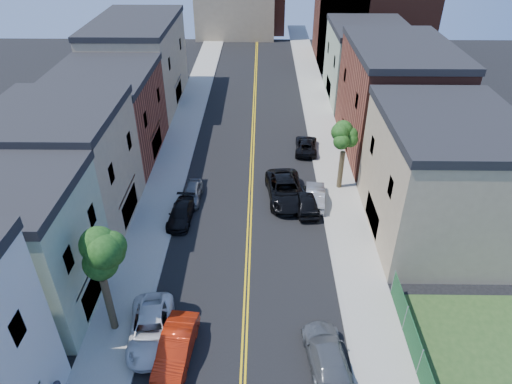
{
  "coord_description": "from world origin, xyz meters",
  "views": [
    {
      "loc": [
        0.91,
        -4.42,
        22.1
      ],
      "look_at": [
        0.51,
        26.18,
        2.0
      ],
      "focal_mm": 31.86,
      "sensor_mm": 36.0,
      "label": 1
    }
  ],
  "objects_px": {
    "red_sedan": "(176,348)",
    "white_pickup": "(151,329)",
    "black_suv_lane": "(285,190)",
    "silver_car_right": "(315,196)",
    "dark_car_right_far": "(306,145)",
    "grey_car_left": "(192,193)",
    "black_car_left": "(181,213)",
    "black_car_right": "(306,200)",
    "grey_car_right": "(327,355)"
  },
  "relations": [
    {
      "from": "grey_car_right",
      "to": "dark_car_right_far",
      "type": "height_order",
      "value": "grey_car_right"
    },
    {
      "from": "red_sedan",
      "to": "grey_car_left",
      "type": "distance_m",
      "value": 16.03
    },
    {
      "from": "dark_car_right_far",
      "to": "silver_car_right",
      "type": "bearing_deg",
      "value": 94.57
    },
    {
      "from": "black_car_left",
      "to": "silver_car_right",
      "type": "bearing_deg",
      "value": 16.74
    },
    {
      "from": "grey_car_left",
      "to": "black_suv_lane",
      "type": "height_order",
      "value": "black_suv_lane"
    },
    {
      "from": "white_pickup",
      "to": "black_suv_lane",
      "type": "xyz_separation_m",
      "value": [
        8.5,
        14.85,
        0.14
      ]
    },
    {
      "from": "grey_car_right",
      "to": "black_car_right",
      "type": "distance_m",
      "value": 15.13
    },
    {
      "from": "black_suv_lane",
      "to": "dark_car_right_far",
      "type": "bearing_deg",
      "value": 68.57
    },
    {
      "from": "dark_car_right_far",
      "to": "black_suv_lane",
      "type": "height_order",
      "value": "black_suv_lane"
    },
    {
      "from": "black_car_right",
      "to": "black_suv_lane",
      "type": "distance_m",
      "value": 2.16
    },
    {
      "from": "black_suv_lane",
      "to": "silver_car_right",
      "type": "bearing_deg",
      "value": -19.36
    },
    {
      "from": "silver_car_right",
      "to": "red_sedan",
      "type": "bearing_deg",
      "value": 64.75
    },
    {
      "from": "red_sedan",
      "to": "black_car_right",
      "type": "xyz_separation_m",
      "value": [
        8.44,
        14.79,
        0.0
      ]
    },
    {
      "from": "black_car_left",
      "to": "black_car_right",
      "type": "relative_size",
      "value": 0.93
    },
    {
      "from": "red_sedan",
      "to": "black_car_left",
      "type": "relative_size",
      "value": 1.1
    },
    {
      "from": "black_car_left",
      "to": "dark_car_right_far",
      "type": "height_order",
      "value": "dark_car_right_far"
    },
    {
      "from": "black_car_right",
      "to": "silver_car_right",
      "type": "bearing_deg",
      "value": -142.28
    },
    {
      "from": "black_suv_lane",
      "to": "grey_car_left",
      "type": "bearing_deg",
      "value": 175.88
    },
    {
      "from": "black_car_left",
      "to": "white_pickup",
      "type": "bearing_deg",
      "value": -86.35
    },
    {
      "from": "grey_car_left",
      "to": "silver_car_right",
      "type": "xyz_separation_m",
      "value": [
        10.52,
        -0.4,
        0.07
      ]
    },
    {
      "from": "grey_car_right",
      "to": "black_car_right",
      "type": "bearing_deg",
      "value": -96.83
    },
    {
      "from": "grey_car_left",
      "to": "silver_car_right",
      "type": "height_order",
      "value": "silver_car_right"
    },
    {
      "from": "red_sedan",
      "to": "white_pickup",
      "type": "distance_m",
      "value": 2.16
    },
    {
      "from": "grey_car_left",
      "to": "black_car_left",
      "type": "relative_size",
      "value": 0.89
    },
    {
      "from": "black_car_right",
      "to": "dark_car_right_far",
      "type": "bearing_deg",
      "value": -99.53
    },
    {
      "from": "black_car_left",
      "to": "grey_car_right",
      "type": "height_order",
      "value": "grey_car_right"
    },
    {
      "from": "red_sedan",
      "to": "black_car_left",
      "type": "xyz_separation_m",
      "value": [
        -1.7,
        13.02,
        -0.16
      ]
    },
    {
      "from": "black_car_right",
      "to": "grey_car_right",
      "type": "bearing_deg",
      "value": 85.21
    },
    {
      "from": "black_car_right",
      "to": "grey_car_left",
      "type": "bearing_deg",
      "value": -11.73
    },
    {
      "from": "black_suv_lane",
      "to": "black_car_right",
      "type": "bearing_deg",
      "value": -46.22
    },
    {
      "from": "white_pickup",
      "to": "grey_car_left",
      "type": "bearing_deg",
      "value": 80.68
    },
    {
      "from": "black_car_right",
      "to": "silver_car_right",
      "type": "height_order",
      "value": "black_car_right"
    },
    {
      "from": "grey_car_left",
      "to": "black_car_right",
      "type": "height_order",
      "value": "black_car_right"
    },
    {
      "from": "silver_car_right",
      "to": "grey_car_right",
      "type": "bearing_deg",
      "value": 92.39
    },
    {
      "from": "black_car_left",
      "to": "black_car_right",
      "type": "distance_m",
      "value": 10.29
    },
    {
      "from": "white_pickup",
      "to": "grey_car_left",
      "type": "height_order",
      "value": "white_pickup"
    },
    {
      "from": "grey_car_right",
      "to": "silver_car_right",
      "type": "bearing_deg",
      "value": -99.93
    },
    {
      "from": "black_car_left",
      "to": "black_suv_lane",
      "type": "distance_m",
      "value": 9.07
    },
    {
      "from": "red_sedan",
      "to": "black_car_right",
      "type": "distance_m",
      "value": 17.03
    },
    {
      "from": "grey_car_right",
      "to": "black_car_right",
      "type": "height_order",
      "value": "black_car_right"
    },
    {
      "from": "dark_car_right_far",
      "to": "black_suv_lane",
      "type": "bearing_deg",
      "value": 78.77
    },
    {
      "from": "red_sedan",
      "to": "white_pickup",
      "type": "xyz_separation_m",
      "value": [
        -1.7,
        1.34,
        -0.05
      ]
    },
    {
      "from": "grey_car_left",
      "to": "black_car_left",
      "type": "distance_m",
      "value": 3.0
    },
    {
      "from": "grey_car_right",
      "to": "silver_car_right",
      "type": "xyz_separation_m",
      "value": [
        0.89,
        15.92,
        -0.03
      ]
    },
    {
      "from": "grey_car_left",
      "to": "black_car_right",
      "type": "xyz_separation_m",
      "value": [
        9.65,
        -1.19,
        0.14
      ]
    },
    {
      "from": "red_sedan",
      "to": "dark_car_right_far",
      "type": "bearing_deg",
      "value": 74.8
    },
    {
      "from": "red_sedan",
      "to": "black_suv_lane",
      "type": "distance_m",
      "value": 17.56
    },
    {
      "from": "black_car_right",
      "to": "black_car_left",
      "type": "bearing_deg",
      "value": 5.19
    },
    {
      "from": "black_car_left",
      "to": "grey_car_right",
      "type": "bearing_deg",
      "value": -49.24
    },
    {
      "from": "grey_car_left",
      "to": "dark_car_right_far",
      "type": "relative_size",
      "value": 0.84
    }
  ]
}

